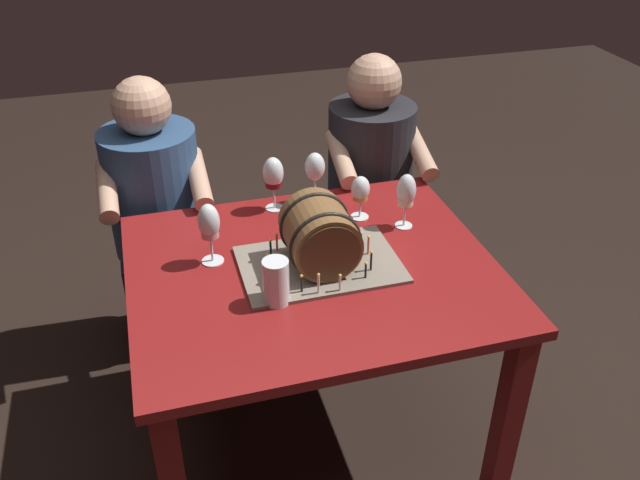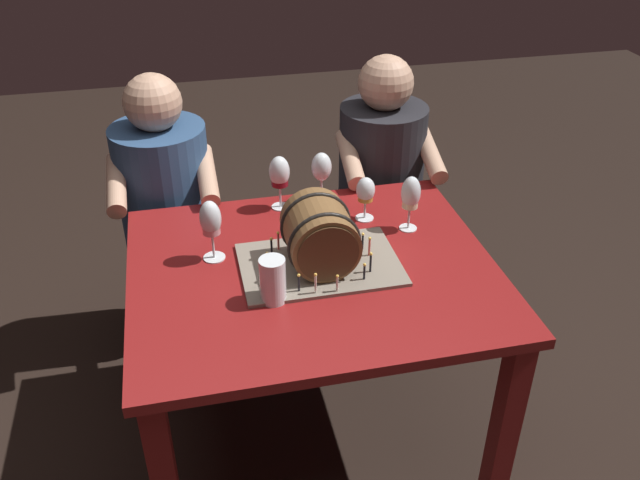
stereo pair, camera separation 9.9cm
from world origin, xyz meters
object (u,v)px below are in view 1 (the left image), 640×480
(wine_glass_red, at_px, (273,175))
(wine_glass_white, at_px, (406,193))
(wine_glass_amber, at_px, (360,191))
(person_seated_right, at_px, (369,196))
(barrel_cake, at_px, (320,240))
(wine_glass_rose, at_px, (209,224))
(wine_glass_empty, at_px, (315,168))
(beer_pint, at_px, (276,283))
(person_seated_left, at_px, (159,225))
(dining_table, at_px, (313,295))

(wine_glass_red, distance_m, wine_glass_white, 0.47)
(wine_glass_amber, relative_size, person_seated_right, 0.14)
(wine_glass_white, bearing_deg, barrel_cake, -155.51)
(wine_glass_red, height_order, person_seated_right, person_seated_right)
(wine_glass_rose, height_order, wine_glass_empty, wine_glass_rose)
(wine_glass_rose, bearing_deg, beer_pint, -60.01)
(wine_glass_empty, relative_size, person_seated_left, 0.17)
(dining_table, bearing_deg, person_seated_right, 57.70)
(wine_glass_rose, distance_m, person_seated_right, 1.00)
(wine_glass_amber, distance_m, person_seated_left, 0.87)
(barrel_cake, bearing_deg, wine_glass_amber, 49.57)
(wine_glass_red, bearing_deg, person_seated_right, 32.48)
(wine_glass_empty, xyz_separation_m, person_seated_left, (-0.57, 0.30, -0.32))
(barrel_cake, bearing_deg, wine_glass_empty, 76.59)
(beer_pint, bearing_deg, wine_glass_empty, 63.78)
(wine_glass_red, xyz_separation_m, beer_pint, (-0.11, -0.54, -0.07))
(dining_table, bearing_deg, wine_glass_amber, 46.41)
(dining_table, relative_size, wine_glass_rose, 5.52)
(dining_table, height_order, wine_glass_red, wine_glass_red)
(wine_glass_red, distance_m, person_seated_left, 0.60)
(wine_glass_red, xyz_separation_m, person_seated_right, (0.48, 0.31, -0.32))
(wine_glass_red, xyz_separation_m, wine_glass_white, (0.40, -0.24, -0.00))
(wine_glass_white, height_order, person_seated_left, person_seated_left)
(wine_glass_amber, bearing_deg, barrel_cake, -130.43)
(wine_glass_white, height_order, wine_glass_rose, wine_glass_rose)
(person_seated_right, bearing_deg, dining_table, -122.30)
(wine_glass_white, relative_size, wine_glass_amber, 1.24)
(wine_glass_red, relative_size, person_seated_left, 0.17)
(person_seated_left, height_order, person_seated_right, person_seated_right)
(wine_glass_rose, bearing_deg, person_seated_left, 103.99)
(wine_glass_white, relative_size, person_seated_right, 0.17)
(wine_glass_white, bearing_deg, wine_glass_empty, 135.30)
(barrel_cake, relative_size, beer_pint, 3.50)
(wine_glass_amber, height_order, person_seated_left, person_seated_left)
(wine_glass_rose, xyz_separation_m, person_seated_right, (0.75, 0.59, -0.32))
(barrel_cake, relative_size, wine_glass_amber, 3.11)
(wine_glass_amber, relative_size, wine_glass_empty, 0.81)
(dining_table, xyz_separation_m, barrel_cake, (0.02, -0.00, 0.21))
(wine_glass_red, height_order, wine_glass_rose, wine_glass_rose)
(wine_glass_white, distance_m, person_seated_left, 1.03)
(wine_glass_white, xyz_separation_m, person_seated_left, (-0.82, 0.55, -0.31))
(wine_glass_white, height_order, wine_glass_empty, wine_glass_white)
(wine_glass_amber, distance_m, person_seated_right, 0.57)
(wine_glass_rose, distance_m, beer_pint, 0.31)
(wine_glass_white, distance_m, beer_pint, 0.60)
(wine_glass_red, distance_m, wine_glass_empty, 0.15)
(beer_pint, bearing_deg, wine_glass_red, 78.02)
(wine_glass_red, height_order, beer_pint, wine_glass_red)
(wine_glass_empty, xyz_separation_m, person_seated_right, (0.33, 0.30, -0.32))
(barrel_cake, distance_m, wine_glass_rose, 0.35)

